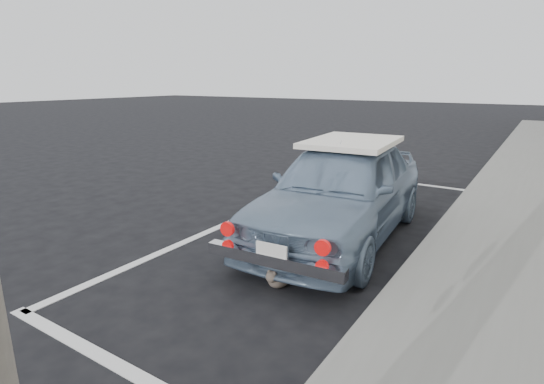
% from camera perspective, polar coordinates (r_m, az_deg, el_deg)
% --- Properties ---
extents(ground, '(80.00, 80.00, 0.00)m').
position_cam_1_polar(ground, '(4.17, -18.29, -15.74)').
color(ground, black).
rests_on(ground, ground).
extents(pline_rear, '(3.00, 0.12, 0.01)m').
position_cam_1_polar(pline_rear, '(3.58, -19.49, -21.40)').
color(pline_rear, silver).
rests_on(pline_rear, ground).
extents(pline_front, '(3.00, 0.12, 0.01)m').
position_cam_1_polar(pline_front, '(9.22, 17.01, 1.28)').
color(pline_front, silver).
rests_on(pline_front, ground).
extents(pline_side, '(0.12, 7.00, 0.01)m').
position_cam_1_polar(pline_side, '(6.73, -3.25, -3.01)').
color(pline_side, silver).
rests_on(pline_side, ground).
extents(retro_coupe, '(1.85, 3.98, 1.32)m').
position_cam_1_polar(retro_coupe, '(5.70, 9.24, 0.42)').
color(retro_coupe, '#728AA7').
rests_on(retro_coupe, ground).
extents(cat, '(0.23, 0.47, 0.25)m').
position_cam_1_polar(cat, '(4.43, 0.97, -11.33)').
color(cat, brown).
rests_on(cat, ground).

